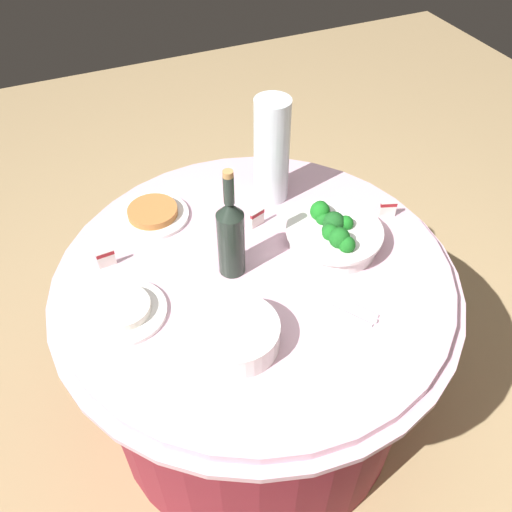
# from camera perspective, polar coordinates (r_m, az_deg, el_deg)

# --- Properties ---
(ground_plane) EXTENTS (6.00, 6.00, 0.00)m
(ground_plane) POSITION_cam_1_polar(r_m,az_deg,el_deg) (2.09, -0.00, -15.53)
(ground_plane) COLOR tan
(buffet_table) EXTENTS (1.16, 1.16, 0.74)m
(buffet_table) POSITION_cam_1_polar(r_m,az_deg,el_deg) (1.77, -0.00, -9.54)
(buffet_table) COLOR maroon
(buffet_table) RESTS_ON ground_plane
(broccoli_bowl) EXTENTS (0.28, 0.28, 0.11)m
(broccoli_bowl) POSITION_cam_1_polar(r_m,az_deg,el_deg) (1.55, 8.29, 2.42)
(broccoli_bowl) COLOR white
(broccoli_bowl) RESTS_ON buffet_table
(plate_stack) EXTENTS (0.21, 0.21, 0.07)m
(plate_stack) POSITION_cam_1_polar(r_m,az_deg,el_deg) (1.30, -2.06, -8.46)
(plate_stack) COLOR white
(plate_stack) RESTS_ON buffet_table
(wine_bottle) EXTENTS (0.07, 0.07, 0.34)m
(wine_bottle) POSITION_cam_1_polar(r_m,az_deg,el_deg) (1.40, -2.73, 2.22)
(wine_bottle) COLOR #222E26
(wine_bottle) RESTS_ON buffet_table
(decorative_fruit_vase) EXTENTS (0.11, 0.11, 0.34)m
(decorative_fruit_vase) POSITION_cam_1_polar(r_m,az_deg,el_deg) (1.65, 1.68, 10.73)
(decorative_fruit_vase) COLOR silver
(decorative_fruit_vase) RESTS_ON buffet_table
(serving_tongs) EXTENTS (0.13, 0.16, 0.01)m
(serving_tongs) POSITION_cam_1_polar(r_m,az_deg,el_deg) (1.41, 10.04, -5.63)
(serving_tongs) COLOR silver
(serving_tongs) RESTS_ON buffet_table
(food_plate_peanuts) EXTENTS (0.22, 0.22, 0.03)m
(food_plate_peanuts) POSITION_cam_1_polar(r_m,az_deg,el_deg) (1.67, -11.02, 4.49)
(food_plate_peanuts) COLOR white
(food_plate_peanuts) RESTS_ON buffet_table
(food_plate_rice) EXTENTS (0.22, 0.22, 0.03)m
(food_plate_rice) POSITION_cam_1_polar(r_m,az_deg,el_deg) (1.41, -14.00, -5.67)
(food_plate_rice) COLOR white
(food_plate_rice) RESTS_ON buffet_table
(label_placard_front) EXTENTS (0.05, 0.02, 0.05)m
(label_placard_front) POSITION_cam_1_polar(r_m,az_deg,el_deg) (1.68, 14.03, 4.98)
(label_placard_front) COLOR white
(label_placard_front) RESTS_ON buffet_table
(label_placard_mid) EXTENTS (0.05, 0.02, 0.05)m
(label_placard_mid) POSITION_cam_1_polar(r_m,az_deg,el_deg) (1.60, 0.16, 4.17)
(label_placard_mid) COLOR white
(label_placard_mid) RESTS_ON buffet_table
(label_placard_rear) EXTENTS (0.05, 0.01, 0.05)m
(label_placard_rear) POSITION_cam_1_polar(r_m,az_deg,el_deg) (1.53, -15.83, -0.21)
(label_placard_rear) COLOR white
(label_placard_rear) RESTS_ON buffet_table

